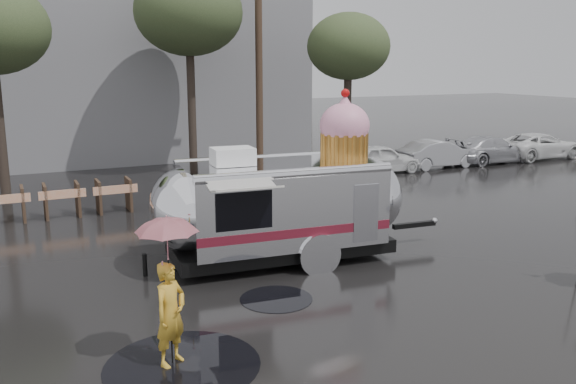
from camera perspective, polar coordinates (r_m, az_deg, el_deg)
ground at (r=12.06m, az=12.94°, el=-10.08°), size 120.00×120.00×0.00m
puddles at (r=10.65m, az=7.77°, el=-12.93°), size 10.73×5.32×0.01m
grey_building at (r=32.86m, az=-20.91°, el=14.83°), size 22.00×12.00×13.00m
utility_pole at (r=24.60m, az=-2.74°, el=12.38°), size 1.60×0.28×9.00m
tree_mid at (r=24.77m, az=-9.28°, el=16.22°), size 4.20×4.20×8.03m
tree_right at (r=25.32m, az=5.69°, el=13.31°), size 3.36×3.36×6.42m
barricade_row at (r=19.10m, az=-20.40°, el=-0.67°), size 4.30×0.80×1.00m
parked_cars at (r=28.24m, az=16.68°, el=3.91°), size 13.20×1.90×1.50m
airstream_trailer at (r=13.84m, az=-0.38°, el=-0.84°), size 7.35×2.98×3.97m
person_left at (r=9.44m, az=-10.94°, el=-11.13°), size 0.69×0.64×1.60m
umbrella_pink at (r=9.06m, az=-11.22°, el=-4.52°), size 1.13×1.13×2.32m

